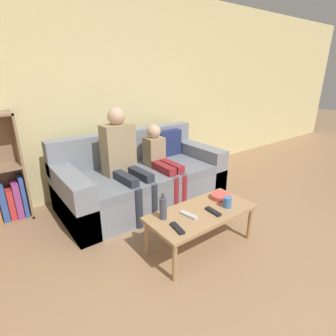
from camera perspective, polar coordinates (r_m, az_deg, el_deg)
ground_plane at (r=2.22m, az=26.98°, el=-27.67°), size 22.00×22.00×0.00m
wall_back at (r=3.63m, az=-13.19°, el=15.50°), size 12.00×0.06×2.60m
couch at (r=3.34m, az=-5.60°, el=-2.44°), size 2.01×0.98×0.85m
coffee_table at (r=2.46m, az=7.29°, el=-10.08°), size 1.02×0.48×0.38m
person_adult at (r=2.99m, az=-9.83°, el=2.86°), size 0.37×0.68×1.21m
person_child at (r=3.23m, az=-1.44°, el=1.82°), size 0.23×0.66×0.96m
cup_near at (r=2.52m, az=12.80°, el=-7.27°), size 0.08×0.08×0.10m
tv_remote_0 at (r=2.42m, az=9.78°, el=-9.30°), size 0.06×0.17×0.02m
tv_remote_1 at (r=2.16m, az=2.04°, el=-12.95°), size 0.08×0.18×0.02m
tv_remote_2 at (r=2.34m, az=4.49°, el=-10.14°), size 0.08×0.18×0.02m
snack_bowl at (r=2.68m, az=11.38°, el=-6.05°), size 0.20×0.20×0.05m
bottle at (r=2.26m, az=-1.06°, el=-8.66°), size 0.06×0.06×0.24m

